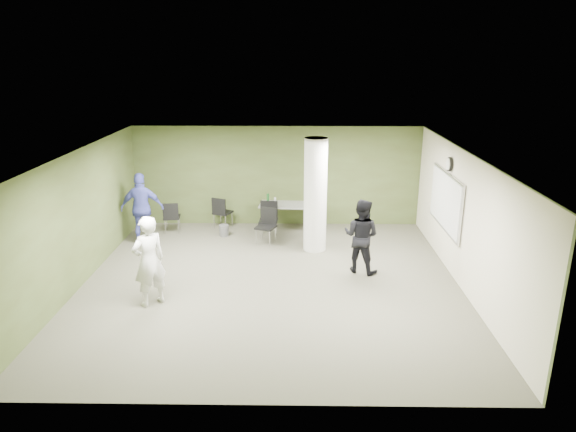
{
  "coord_description": "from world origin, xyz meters",
  "views": [
    {
      "loc": [
        0.52,
        -10.03,
        4.71
      ],
      "look_at": [
        0.35,
        1.0,
        1.19
      ],
      "focal_mm": 32.0,
      "sensor_mm": 36.0,
      "label": 1
    }
  ],
  "objects_px": {
    "man_blue": "(142,208)",
    "man_black": "(361,236)",
    "chair_back_left": "(171,215)",
    "woman_white": "(149,261)",
    "folding_table": "(289,206)"
  },
  "relations": [
    {
      "from": "chair_back_left",
      "to": "man_black",
      "type": "distance_m",
      "value": 5.45
    },
    {
      "from": "man_black",
      "to": "man_blue",
      "type": "height_order",
      "value": "man_blue"
    },
    {
      "from": "man_blue",
      "to": "folding_table",
      "type": "bearing_deg",
      "value": -171.49
    },
    {
      "from": "chair_back_left",
      "to": "woman_white",
      "type": "distance_m",
      "value": 4.22
    },
    {
      "from": "folding_table",
      "to": "man_blue",
      "type": "relative_size",
      "value": 0.92
    },
    {
      "from": "man_black",
      "to": "man_blue",
      "type": "relative_size",
      "value": 0.92
    },
    {
      "from": "man_black",
      "to": "folding_table",
      "type": "bearing_deg",
      "value": -31.53
    },
    {
      "from": "man_blue",
      "to": "man_black",
      "type": "bearing_deg",
      "value": 156.46
    },
    {
      "from": "folding_table",
      "to": "man_black",
      "type": "distance_m",
      "value": 3.15
    },
    {
      "from": "folding_table",
      "to": "woman_white",
      "type": "relative_size",
      "value": 0.93
    },
    {
      "from": "woman_white",
      "to": "folding_table",
      "type": "bearing_deg",
      "value": -163.33
    },
    {
      "from": "folding_table",
      "to": "woman_white",
      "type": "bearing_deg",
      "value": -116.4
    },
    {
      "from": "folding_table",
      "to": "man_blue",
      "type": "distance_m",
      "value": 3.86
    },
    {
      "from": "folding_table",
      "to": "chair_back_left",
      "type": "xyz_separation_m",
      "value": [
        -3.19,
        -0.18,
        -0.22
      ]
    },
    {
      "from": "woman_white",
      "to": "chair_back_left",
      "type": "bearing_deg",
      "value": -124.47
    }
  ]
}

